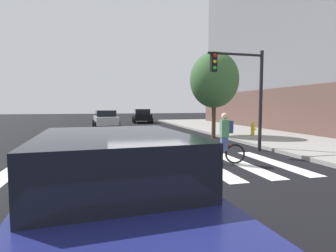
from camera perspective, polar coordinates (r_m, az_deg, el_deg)
ground_plane at (r=7.98m, az=-3.70°, el=-9.50°), size 120.00×120.00×0.00m
crosswalk_stripes at (r=7.99m, az=-2.96°, el=-9.42°), size 8.77×3.88×0.01m
manhole_cover at (r=4.86m, az=7.41°, el=-18.79°), size 0.64×0.64×0.01m
sedan_near at (r=3.41m, az=-11.77°, el=-14.42°), size 2.38×4.70×1.59m
sedan_mid at (r=23.60m, az=-13.46°, el=1.55°), size 2.38×4.58×1.54m
sedan_far at (r=30.15m, az=-5.67°, el=2.26°), size 2.35×4.63×1.56m
cyclist at (r=8.80m, az=11.93°, el=-2.69°), size 1.68×0.47×1.69m
traffic_light_near at (r=11.31m, az=16.10°, el=9.03°), size 2.47×0.28×4.20m
fire_hydrant at (r=16.58m, az=17.96°, el=-0.61°), size 0.33×0.22×0.78m
street_tree_near at (r=15.92m, az=10.03°, el=9.85°), size 2.87×2.87×5.11m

